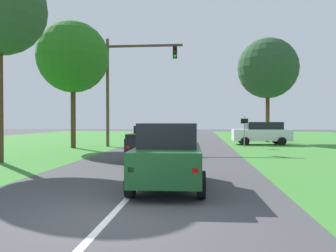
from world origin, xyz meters
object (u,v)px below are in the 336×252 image
oak_tree_right (268,68)px  crossing_suv_far (262,133)px  extra_tree_1 (73,57)px  traffic_light (125,77)px  keep_moving_sign (244,127)px  pickup_truck_lead (155,142)px  red_suv_near (169,154)px

oak_tree_right → crossing_suv_far: size_ratio=2.03×
oak_tree_right → crossing_suv_far: (-1.10, -3.24, -5.89)m
extra_tree_1 → crossing_suv_far: bearing=18.7°
traffic_light → keep_moving_sign: traffic_light is taller
oak_tree_right → traffic_light: bearing=-151.7°
extra_tree_1 → pickup_truck_lead: bearing=-44.5°
crossing_suv_far → extra_tree_1: (-14.48, -4.90, 5.68)m
keep_moving_sign → crossing_suv_far: keep_moving_sign is taller
oak_tree_right → keep_moving_sign: bearing=-114.9°
red_suv_near → keep_moving_sign: 16.24m
keep_moving_sign → crossing_suv_far: size_ratio=0.49×
pickup_truck_lead → oak_tree_right: 18.28m
red_suv_near → traffic_light: size_ratio=0.53×
keep_moving_sign → extra_tree_1: extra_tree_1 is taller
traffic_light → oak_tree_right: oak_tree_right is taller
traffic_light → crossing_suv_far: traffic_light is taller
red_suv_near → crossing_suv_far: (6.10, 18.75, -0.02)m
pickup_truck_lead → traffic_light: 10.20m
pickup_truck_lead → oak_tree_right: bearing=60.2°
extra_tree_1 → keep_moving_sign: bearing=8.2°
red_suv_near → keep_moving_sign: keep_moving_sign is taller
traffic_light → keep_moving_sign: bearing=1.1°
red_suv_near → keep_moving_sign: bearing=74.8°
traffic_light → extra_tree_1: bearing=-155.0°
red_suv_near → pickup_truck_lead: bearing=101.3°
crossing_suv_far → keep_moving_sign: bearing=-120.8°
red_suv_near → keep_moving_sign: (4.25, 15.67, 0.49)m
keep_moving_sign → red_suv_near: bearing=-105.2°
keep_moving_sign → oak_tree_right: oak_tree_right is taller
oak_tree_right → pickup_truck_lead: bearing=-119.8°
traffic_light → oak_tree_right: 13.78m
keep_moving_sign → oak_tree_right: bearing=65.1°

